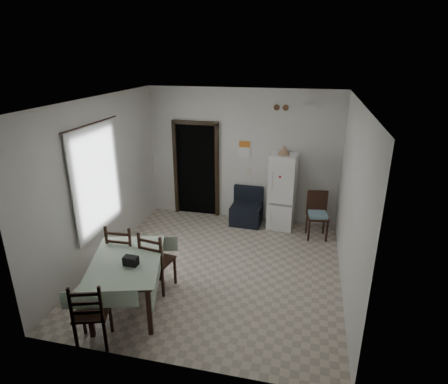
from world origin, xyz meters
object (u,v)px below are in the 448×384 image
corner_chair (318,216)px  fridge (282,192)px  navy_seat (247,207)px  dining_chair_far_left (126,252)px  dining_table (128,283)px  dining_chair_far_right (158,259)px  dining_chair_near_head (92,311)px

corner_chair → fridge: bearing=147.4°
navy_seat → corner_chair: (1.51, -0.33, 0.08)m
corner_chair → dining_chair_far_left: dining_chair_far_left is taller
navy_seat → dining_chair_far_left: bearing=-117.9°
fridge → dining_table: (-1.96, -3.24, -0.43)m
dining_table → dining_chair_far_right: 0.60m
dining_chair_far_right → dining_chair_near_head: (-0.34, -1.34, -0.03)m
dining_chair_far_left → dining_chair_far_right: size_ratio=1.04×
dining_chair_far_left → dining_chair_far_right: 0.59m
fridge → dining_chair_far_left: fridge is taller
fridge → dining_chair_far_left: size_ratio=1.52×
fridge → dining_chair_far_left: bearing=-125.1°
fridge → dining_chair_far_right: (-1.71, -2.71, -0.30)m
dining_table → dining_chair_far_left: size_ratio=1.39×
fridge → navy_seat: bearing=-174.1°
dining_chair_far_left → dining_chair_near_head: 1.43m
fridge → navy_seat: 0.86m
dining_table → corner_chair: bearing=30.2°
corner_chair → dining_chair_near_head: dining_chair_near_head is taller
dining_chair_far_left → dining_chair_near_head: (0.24, -1.41, -0.05)m
fridge → corner_chair: size_ratio=1.71×
corner_chair → dining_chair_far_left: (-3.05, -2.31, 0.06)m
dining_table → dining_chair_far_left: (-0.33, 0.60, 0.15)m
corner_chair → dining_chair_far_left: 3.82m
navy_seat → dining_chair_far_right: 2.87m
fridge → corner_chair: (0.75, -0.33, -0.34)m
fridge → dining_table: 3.81m
fridge → dining_chair_far_left: (-2.29, -2.64, -0.28)m
fridge → dining_chair_near_head: 4.55m
dining_chair_near_head → navy_seat: bearing=-126.0°
corner_chair → dining_table: 3.98m
navy_seat → dining_chair_far_right: bearing=-107.0°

